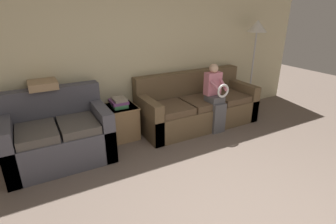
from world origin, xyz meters
TOP-DOWN VIEW (x-y plane):
  - wall_back at (0.00, 3.03)m, footprint 7.48×0.06m
  - couch_main at (1.09, 2.59)m, footprint 2.13×0.86m
  - couch_side at (-1.25, 2.51)m, footprint 1.34×0.88m
  - child_left_seated at (1.21, 2.23)m, footprint 0.28×0.36m
  - side_shelf at (-0.30, 2.73)m, footprint 0.52×0.50m
  - book_stack at (-0.30, 2.72)m, footprint 0.25×0.30m
  - floor_lamp at (2.45, 2.66)m, footprint 0.37×0.37m
  - throw_pillow at (-1.32, 2.81)m, footprint 0.37×0.37m

SIDE VIEW (x-z plane):
  - side_shelf at x=-0.30m, z-range 0.01..0.55m
  - couch_main at x=1.09m, z-range -0.14..0.78m
  - couch_side at x=-1.25m, z-range -0.14..0.83m
  - book_stack at x=-0.30m, z-range 0.54..0.68m
  - child_left_seated at x=1.21m, z-range 0.05..1.20m
  - throw_pillow at x=-1.32m, z-range 0.97..1.07m
  - wall_back at x=0.00m, z-range 0.00..2.55m
  - floor_lamp at x=2.45m, z-range 0.66..2.44m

